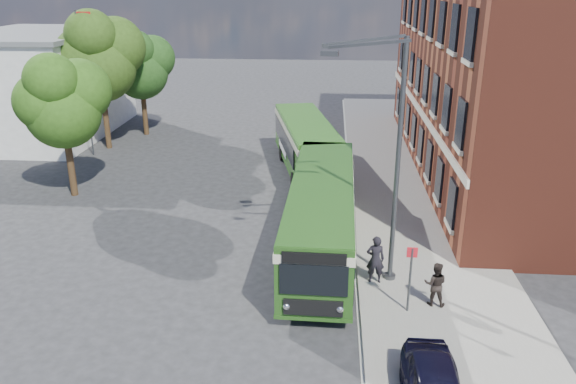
{
  "coord_description": "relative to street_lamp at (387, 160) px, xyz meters",
  "views": [
    {
      "loc": [
        2.82,
        -20.88,
        10.71
      ],
      "look_at": [
        1.09,
        1.42,
        2.2
      ],
      "focal_mm": 35.0,
      "sensor_mm": 36.0,
      "label": 1
    }
  ],
  "objects": [
    {
      "name": "bus_front",
      "position": [
        -2.28,
        2.5,
        -2.96
      ],
      "size": [
        2.86,
        12.31,
        3.02
      ],
      "color": "#244D18",
      "rests_on": "ground"
    },
    {
      "name": "pavement",
      "position": [
        2.16,
        10.0,
        -4.72
      ],
      "size": [
        6.0,
        48.0,
        0.15
      ],
      "primitive_type": "cube",
      "color": "gray",
      "rests_on": "ground"
    },
    {
      "name": "tree_right",
      "position": [
        -15.46,
        20.29,
        0.29
      ],
      "size": [
        4.44,
        4.22,
        7.49
      ],
      "color": "#392614",
      "rests_on": "ground"
    },
    {
      "name": "tree_left",
      "position": [
        -15.38,
        7.85,
        0.28
      ],
      "size": [
        4.43,
        4.21,
        7.48
      ],
      "color": "#392614",
      "rests_on": "ground"
    },
    {
      "name": "flagpole",
      "position": [
        -17.29,
        15.0,
        0.15
      ],
      "size": [
        0.95,
        0.1,
        9.0
      ],
      "color": "#3C3F42",
      "rests_on": "ground"
    },
    {
      "name": "kerb_line",
      "position": [
        -0.89,
        10.0,
        -4.79
      ],
      "size": [
        0.12,
        48.0,
        0.01
      ],
      "primitive_type": "cube",
      "color": "beige",
      "rests_on": "ground"
    },
    {
      "name": "bus_rear",
      "position": [
        -3.41,
        12.91,
        -2.96
      ],
      "size": [
        4.61,
        10.44,
        3.02
      ],
      "color": "#2D621C",
      "rests_on": "ground"
    },
    {
      "name": "street_lamp",
      "position": [
        0.0,
        0.0,
        0.0
      ],
      "size": [
        2.96,
        2.38,
        9.0
      ],
      "color": "#3C3F42",
      "rests_on": "ground"
    },
    {
      "name": "ground",
      "position": [
        -4.84,
        2.0,
        -4.79
      ],
      "size": [
        120.0,
        120.0,
        0.0
      ],
      "primitive_type": "plane",
      "color": "#27272A",
      "rests_on": "ground"
    },
    {
      "name": "tree_mid",
      "position": [
        -16.85,
        16.6,
        1.36
      ],
      "size": [
        5.37,
        5.1,
        9.06
      ],
      "color": "#392614",
      "rests_on": "ground"
    },
    {
      "name": "brick_office",
      "position": [
        9.16,
        14.0,
        2.18
      ],
      "size": [
        12.1,
        26.0,
        14.2
      ],
      "color": "maroon",
      "rests_on": "ground"
    },
    {
      "name": "pedestrian_b",
      "position": [
        1.71,
        -1.74,
        -3.84
      ],
      "size": [
        0.87,
        0.73,
        1.59
      ],
      "primitive_type": "imported",
      "rotation": [
        0.0,
        0.0,
        2.96
      ],
      "color": "black",
      "rests_on": "pavement"
    },
    {
      "name": "bus_stop_sign",
      "position": [
        0.76,
        -2.2,
        -3.28
      ],
      "size": [
        0.35,
        0.08,
        2.52
      ],
      "color": "#3C3F42",
      "rests_on": "ground"
    },
    {
      "name": "pedestrian_a",
      "position": [
        -0.24,
        -0.31,
        -3.71
      ],
      "size": [
        0.69,
        0.46,
        1.85
      ],
      "primitive_type": "imported",
      "rotation": [
        0.0,
        0.0,
        3.16
      ],
      "color": "black",
      "rests_on": "pavement"
    },
    {
      "name": "white_building",
      "position": [
        -22.84,
        20.0,
        -1.13
      ],
      "size": [
        9.4,
        13.4,
        7.3
      ],
      "color": "silver",
      "rests_on": "ground"
    }
  ]
}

